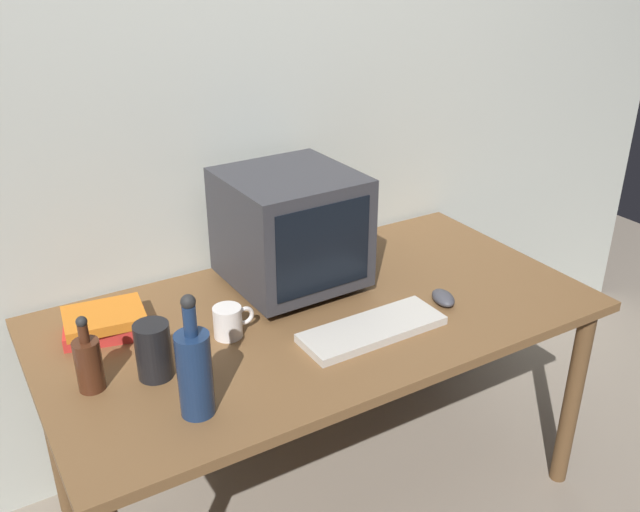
{
  "coord_description": "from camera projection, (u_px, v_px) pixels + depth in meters",
  "views": [
    {
      "loc": [
        -0.91,
        -1.52,
        1.74
      ],
      "look_at": [
        0.0,
        0.0,
        0.89
      ],
      "focal_mm": 38.57,
      "sensor_mm": 36.0,
      "label": 1
    }
  ],
  "objects": [
    {
      "name": "keyboard",
      "position": [
        372.0,
        329.0,
        1.92
      ],
      "size": [
        0.42,
        0.15,
        0.02
      ],
      "primitive_type": "cube",
      "rotation": [
        0.0,
        0.0,
        0.01
      ],
      "color": "beige",
      "rests_on": "desk"
    },
    {
      "name": "bottle_short",
      "position": [
        89.0,
        362.0,
        1.66
      ],
      "size": [
        0.07,
        0.07,
        0.2
      ],
      "color": "#472314",
      "rests_on": "desk"
    },
    {
      "name": "book_stack",
      "position": [
        105.0,
        323.0,
        1.91
      ],
      "size": [
        0.25,
        0.19,
        0.07
      ],
      "color": "red",
      "rests_on": "desk"
    },
    {
      "name": "metal_canister",
      "position": [
        154.0,
        351.0,
        1.71
      ],
      "size": [
        0.09,
        0.09,
        0.15
      ],
      "primitive_type": "cylinder",
      "color": "black",
      "rests_on": "desk"
    },
    {
      "name": "mug",
      "position": [
        229.0,
        322.0,
        1.9
      ],
      "size": [
        0.12,
        0.08,
        0.09
      ],
      "color": "white",
      "rests_on": "desk"
    },
    {
      "name": "bottle_tall",
      "position": [
        195.0,
        370.0,
        1.56
      ],
      "size": [
        0.08,
        0.08,
        0.31
      ],
      "color": "navy",
      "rests_on": "desk"
    },
    {
      "name": "desk",
      "position": [
        320.0,
        332.0,
        2.07
      ],
      "size": [
        1.62,
        0.86,
        0.71
      ],
      "color": "brown",
      "rests_on": "ground"
    },
    {
      "name": "ground_plane",
      "position": [
        320.0,
        492.0,
        2.35
      ],
      "size": [
        6.0,
        6.0,
        0.0
      ],
      "primitive_type": "plane",
      "color": "gray"
    },
    {
      "name": "computer_mouse",
      "position": [
        443.0,
        298.0,
        2.07
      ],
      "size": [
        0.08,
        0.11,
        0.04
      ],
      "primitive_type": "ellipsoid",
      "rotation": [
        0.0,
        0.0,
        -0.27
      ],
      "color": "#3F3F47",
      "rests_on": "desk"
    },
    {
      "name": "back_wall",
      "position": [
        241.0,
        99.0,
        2.19
      ],
      "size": [
        4.0,
        0.08,
        2.5
      ],
      "primitive_type": "cube",
      "color": "beige",
      "rests_on": "ground"
    },
    {
      "name": "crt_monitor",
      "position": [
        290.0,
        229.0,
        2.1
      ],
      "size": [
        0.39,
        0.4,
        0.37
      ],
      "color": "#333338",
      "rests_on": "desk"
    }
  ]
}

